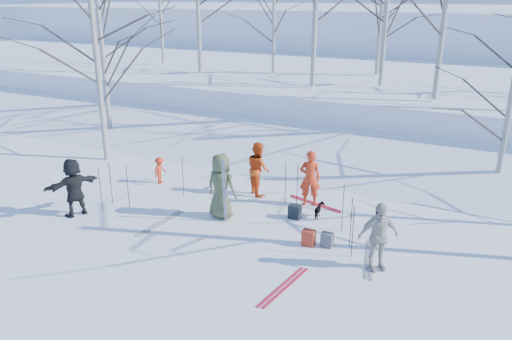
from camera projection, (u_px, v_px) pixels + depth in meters
The scene contains 39 objects.
ground at pixel (231, 231), 13.57m from camera, with size 120.00×120.00×0.00m, color white.
snow_ramp at pixel (319, 156), 19.42m from camera, with size 70.00×9.50×1.40m, color white.
snow_plateau at pixel (381, 92), 27.57m from camera, with size 70.00×18.00×2.20m, color white.
far_hill at pixel (437, 42), 44.94m from camera, with size 90.00×30.00×6.00m, color white.
skier_olive_center at pixel (221, 186), 14.14m from camera, with size 0.93×0.61×1.91m, color #444C2D.
skier_red_north at pixel (310, 178), 15.00m from camera, with size 0.63×0.42×1.74m, color red.
skier_redor_behind at pixel (258, 168), 15.87m from camera, with size 0.84×0.65×1.72m, color #DB4510.
skier_red_seated at pixel (160, 170), 16.89m from camera, with size 0.59×0.34×0.92m, color red.
skier_cream_east at pixel (378, 236), 11.46m from camera, with size 0.98×0.41×1.68m, color beige.
skier_grey_west at pixel (74, 187), 14.32m from camera, with size 1.60×0.51×1.73m, color black.
dog at pixel (319, 211), 14.33m from camera, with size 0.24×0.52×0.44m, color black.
upright_ski_left at pixel (224, 191), 13.80m from camera, with size 0.07×0.02×1.90m, color silver.
upright_ski_right at pixel (225, 191), 13.80m from camera, with size 0.07×0.02×1.90m, color silver.
ski_pair_a at pixel (315, 204), 15.35m from camera, with size 1.88×0.72×0.02m, color #AC182B, non-canonical shape.
ski_pair_b at pixel (369, 259), 12.12m from camera, with size 0.62×1.90×0.02m, color silver, non-canonical shape.
ski_pair_c at pixel (284, 287), 10.99m from camera, with size 0.45×1.91×0.02m, color #AC182B, non-canonical shape.
ski_pair_d at pixel (160, 223), 14.04m from camera, with size 0.33×1.91×0.02m, color silver, non-canonical shape.
ski_pole_a at pixel (353, 232), 12.05m from camera, with size 0.02×0.02×1.34m, color black.
ski_pole_b at pixel (111, 183), 15.16m from camera, with size 0.02×0.02×1.34m, color black.
ski_pole_c at pixel (297, 184), 15.12m from camera, with size 0.02×0.02×1.34m, color black.
ski_pole_d at pixel (343, 208), 13.41m from camera, with size 0.02×0.02×1.34m, color black.
ski_pole_e at pixel (285, 183), 15.19m from camera, with size 0.02×0.02×1.34m, color black.
ski_pole_f at pixel (101, 189), 14.72m from camera, with size 0.02×0.02×1.34m, color black.
ski_pole_g at pixel (183, 176), 15.72m from camera, with size 0.02×0.02×1.34m, color black.
ski_pole_h at pixel (351, 223), 12.54m from camera, with size 0.02×0.02×1.34m, color black.
ski_pole_i at pixel (128, 187), 14.87m from camera, with size 0.02×0.02×1.34m, color black.
backpack_red at pixel (309, 238), 12.76m from camera, with size 0.32×0.22×0.42m, color #AC311A.
backpack_grey at pixel (327, 240), 12.70m from camera, with size 0.30×0.20×0.38m, color #53545A.
backpack_dark at pixel (295, 212), 14.31m from camera, with size 0.34×0.24×0.40m, color black.
birch_plateau_a at pixel (161, 24), 29.00m from camera, with size 3.77×3.77×4.53m, color silver, non-canonical shape.
birch_plateau_b at pixel (383, 24), 25.17m from camera, with size 4.04×4.04×4.91m, color silver, non-canonical shape.
birch_plateau_c at pixel (445, 7), 18.49m from camera, with size 5.40×5.40×6.86m, color silver, non-canonical shape.
birch_plateau_f at pixel (198, 2), 24.92m from camera, with size 5.56×5.56×7.09m, color silver, non-canonical shape.
birch_plateau_g at pixel (386, 19), 21.53m from camera, with size 4.64×4.64×5.77m, color silver, non-canonical shape.
birch_plateau_j at pixel (381, 18), 24.76m from camera, with size 4.47×4.47×5.52m, color silver, non-canonical shape.
birch_plateau_k at pixel (274, 30), 25.63m from camera, with size 3.63×3.63×4.32m, color silver, non-canonical shape.
birch_edge_a at pixel (99, 78), 18.44m from camera, with size 5.01×5.01×6.30m, color silver, non-canonical shape.
birch_edge_d at pixel (104, 66), 21.32m from camera, with size 5.05×5.05×6.35m, color silver, non-canonical shape.
birch_edge_e at pixel (508, 118), 15.48m from camera, with size 4.03×4.03×4.91m, color silver, non-canonical shape.
Camera 1 is at (6.08, -10.64, 6.10)m, focal length 35.00 mm.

